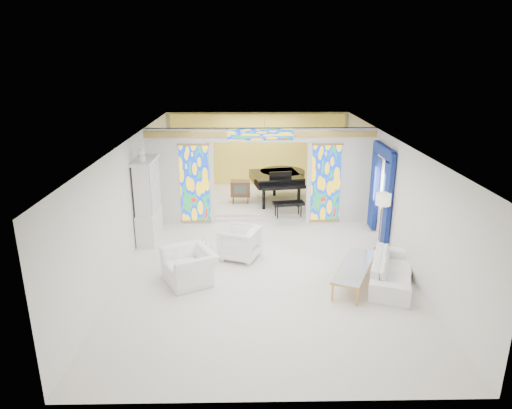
{
  "coord_description": "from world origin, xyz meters",
  "views": [
    {
      "loc": [
        -0.39,
        -11.71,
        5.07
      ],
      "look_at": [
        -0.17,
        0.2,
        1.17
      ],
      "focal_mm": 32.0,
      "sensor_mm": 36.0,
      "label": 1
    }
  ],
  "objects_px": {
    "grand_piano": "(279,178)",
    "tv_console": "(240,189)",
    "china_cabinet": "(148,201)",
    "coffee_table": "(355,267)",
    "armchair_right": "(240,243)",
    "sofa": "(392,270)",
    "armchair_left": "(189,266)"
  },
  "relations": [
    {
      "from": "armchair_right",
      "to": "coffee_table",
      "type": "distance_m",
      "value": 3.06
    },
    {
      "from": "sofa",
      "to": "grand_piano",
      "type": "distance_m",
      "value": 6.38
    },
    {
      "from": "coffee_table",
      "to": "grand_piano",
      "type": "distance_m",
      "value": 6.12
    },
    {
      "from": "sofa",
      "to": "coffee_table",
      "type": "relative_size",
      "value": 1.04
    },
    {
      "from": "china_cabinet",
      "to": "armchair_right",
      "type": "distance_m",
      "value": 3.02
    },
    {
      "from": "china_cabinet",
      "to": "sofa",
      "type": "xyz_separation_m",
      "value": [
        6.17,
        -2.81,
        -0.84
      ]
    },
    {
      "from": "armchair_right",
      "to": "china_cabinet",
      "type": "bearing_deg",
      "value": -96.28
    },
    {
      "from": "china_cabinet",
      "to": "coffee_table",
      "type": "height_order",
      "value": "china_cabinet"
    },
    {
      "from": "armchair_left",
      "to": "coffee_table",
      "type": "bearing_deg",
      "value": 59.3
    },
    {
      "from": "armchair_right",
      "to": "grand_piano",
      "type": "xyz_separation_m",
      "value": [
        1.33,
        4.46,
        0.57
      ]
    },
    {
      "from": "sofa",
      "to": "tv_console",
      "type": "relative_size",
      "value": 2.9
    },
    {
      "from": "armchair_right",
      "to": "tv_console",
      "type": "distance_m",
      "value": 4.23
    },
    {
      "from": "china_cabinet",
      "to": "tv_console",
      "type": "bearing_deg",
      "value": 48.35
    },
    {
      "from": "grand_piano",
      "to": "tv_console",
      "type": "xyz_separation_m",
      "value": [
        -1.37,
        -0.25,
        -0.32
      ]
    },
    {
      "from": "armchair_left",
      "to": "tv_console",
      "type": "height_order",
      "value": "tv_console"
    },
    {
      "from": "grand_piano",
      "to": "armchair_left",
      "type": "bearing_deg",
      "value": -123.83
    },
    {
      "from": "china_cabinet",
      "to": "grand_piano",
      "type": "distance_m",
      "value": 5.03
    },
    {
      "from": "tv_console",
      "to": "coffee_table",
      "type": "bearing_deg",
      "value": -63.32
    },
    {
      "from": "armchair_left",
      "to": "sofa",
      "type": "relative_size",
      "value": 0.53
    },
    {
      "from": "sofa",
      "to": "tv_console",
      "type": "bearing_deg",
      "value": 51.93
    },
    {
      "from": "armchair_right",
      "to": "coffee_table",
      "type": "relative_size",
      "value": 0.44
    },
    {
      "from": "grand_piano",
      "to": "armchair_right",
      "type": "bearing_deg",
      "value": -116.94
    },
    {
      "from": "sofa",
      "to": "coffee_table",
      "type": "distance_m",
      "value": 0.88
    },
    {
      "from": "armchair_left",
      "to": "grand_piano",
      "type": "relative_size",
      "value": 0.36
    },
    {
      "from": "coffee_table",
      "to": "grand_piano",
      "type": "relative_size",
      "value": 0.66
    },
    {
      "from": "armchair_right",
      "to": "sofa",
      "type": "xyz_separation_m",
      "value": [
        3.56,
        -1.47,
        -0.1
      ]
    },
    {
      "from": "china_cabinet",
      "to": "coffee_table",
      "type": "xyz_separation_m",
      "value": [
        5.29,
        -2.81,
        -0.74
      ]
    },
    {
      "from": "armchair_left",
      "to": "grand_piano",
      "type": "bearing_deg",
      "value": 128.75
    },
    {
      "from": "coffee_table",
      "to": "sofa",
      "type": "bearing_deg",
      "value": 0.03
    },
    {
      "from": "armchair_right",
      "to": "coffee_table",
      "type": "height_order",
      "value": "armchair_right"
    },
    {
      "from": "china_cabinet",
      "to": "grand_piano",
      "type": "bearing_deg",
      "value": 38.52
    },
    {
      "from": "china_cabinet",
      "to": "armchair_left",
      "type": "bearing_deg",
      "value": -61.07
    }
  ]
}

